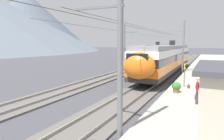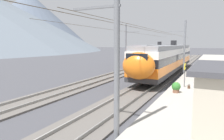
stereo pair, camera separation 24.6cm
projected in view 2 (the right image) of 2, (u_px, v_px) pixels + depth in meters
The scene contains 15 objects.
ground_plane at pixel (163, 89), 18.24m from camera, with size 400.00×400.00×0.00m, color #424247.
platform_slab at pixel (219, 92), 16.24m from camera, with size 120.00×7.54×0.34m, color #A39E93.
track_near at pixel (147, 87), 18.91m from camera, with size 120.00×3.00×0.28m.
track_far at pixel (94, 82), 21.49m from camera, with size 120.00×3.00×0.28m.
train_near_platform at pixel (168, 58), 26.75m from camera, with size 24.67×3.02×4.27m.
train_far_track at pixel (155, 53), 42.95m from camera, with size 23.97×3.00×4.27m.
catenary_mast_west at pixel (114, 42), 8.15m from camera, with size 43.99×2.24×7.97m.
catenary_mast_mid at pixel (183, 46), 26.61m from camera, with size 43.99×2.24×7.08m.
catenary_mast_far_side at pixel (127, 45), 34.26m from camera, with size 43.99×2.53×7.27m.
platform_sign at pixel (185, 70), 17.29m from camera, with size 0.70×0.08×2.05m.
passenger_walking at pixel (196, 89), 12.39m from camera, with size 0.53×0.22×1.69m.
handbag_beside_passenger at pixel (196, 97), 13.59m from camera, with size 0.32×0.18×0.40m.
handbag_near_sign at pixel (189, 87), 16.95m from camera, with size 0.32×0.18×0.35m.
potted_plant_platform_edge at pixel (176, 87), 15.42m from camera, with size 0.67×0.67×0.82m.
mountain_right_ridge at pixel (29, 20), 219.42m from camera, with size 133.29×133.29×59.72m, color #515B6B.
Camera 2 is at (-18.03, -3.93, 4.05)m, focal length 32.44 mm.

